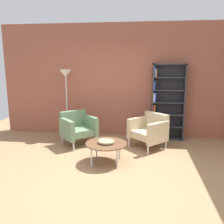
# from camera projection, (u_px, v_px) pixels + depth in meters

# --- Properties ---
(ground_plane) EXTENTS (8.32, 8.32, 0.00)m
(ground_plane) POSITION_uv_depth(u_px,v_px,m) (109.00, 175.00, 4.16)
(ground_plane) COLOR #9E7751
(brick_back_panel) EXTENTS (6.40, 0.12, 2.90)m
(brick_back_panel) POSITION_uv_depth(u_px,v_px,m) (122.00, 81.00, 6.25)
(brick_back_panel) COLOR #9E5642
(brick_back_panel) RESTS_ON ground_plane
(bookshelf_tall) EXTENTS (0.80, 0.30, 1.90)m
(bookshelf_tall) POSITION_uv_depth(u_px,v_px,m) (166.00, 103.00, 6.02)
(bookshelf_tall) COLOR #333338
(bookshelf_tall) RESTS_ON ground_plane
(coffee_table_low) EXTENTS (0.80, 0.80, 0.40)m
(coffee_table_low) POSITION_uv_depth(u_px,v_px,m) (106.00, 144.00, 4.62)
(coffee_table_low) COLOR brown
(coffee_table_low) RESTS_ON ground_plane
(decorative_bowl) EXTENTS (0.32, 0.32, 0.05)m
(decorative_bowl) POSITION_uv_depth(u_px,v_px,m) (106.00, 141.00, 4.61)
(decorative_bowl) COLOR tan
(decorative_bowl) RESTS_ON coffee_table_low
(armchair_near_window) EXTENTS (0.95, 0.95, 0.78)m
(armchair_near_window) POSITION_uv_depth(u_px,v_px,m) (78.00, 127.00, 5.68)
(armchair_near_window) COLOR slate
(armchair_near_window) RESTS_ON ground_plane
(armchair_spare_guest) EXTENTS (0.95, 0.95, 0.78)m
(armchair_spare_guest) POSITION_uv_depth(u_px,v_px,m) (150.00, 130.00, 5.45)
(armchair_spare_guest) COLOR #C6B289
(armchair_spare_guest) RESTS_ON ground_plane
(floor_lamp_torchiere) EXTENTS (0.32, 0.32, 1.74)m
(floor_lamp_torchiere) POSITION_uv_depth(u_px,v_px,m) (66.00, 82.00, 6.03)
(floor_lamp_torchiere) COLOR silver
(floor_lamp_torchiere) RESTS_ON ground_plane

